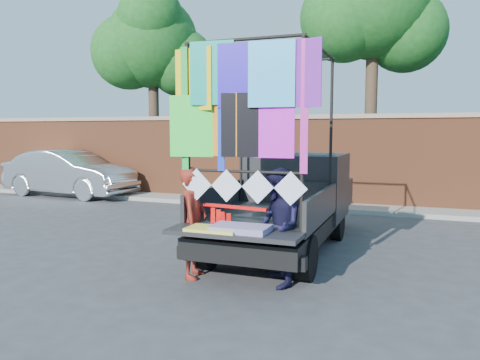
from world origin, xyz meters
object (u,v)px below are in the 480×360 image
(man, at_px, (278,227))
(sedan, at_px, (70,173))
(pickup_truck, at_px, (291,199))
(woman, at_px, (193,222))

(man, bearing_deg, sedan, -151.18)
(sedan, xyz_separation_m, man, (8.95, -6.24, 0.06))
(pickup_truck, relative_size, sedan, 1.16)
(pickup_truck, bearing_deg, woman, -107.30)
(man, bearing_deg, pickup_truck, 164.34)
(sedan, height_order, woman, woman)
(sedan, bearing_deg, pickup_truck, -109.49)
(woman, bearing_deg, man, -99.47)
(pickup_truck, height_order, sedan, pickup_truck)
(sedan, distance_m, man, 10.91)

